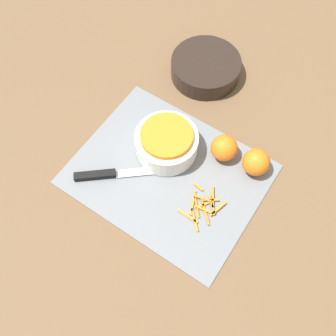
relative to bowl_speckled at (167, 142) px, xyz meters
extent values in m
plane|color=brown|center=(0.04, -0.06, -0.04)|extent=(4.00, 4.00, 0.00)
cube|color=slate|center=(0.04, -0.06, -0.04)|extent=(0.48, 0.38, 0.01)
cylinder|color=silver|center=(0.00, 0.00, -0.01)|extent=(0.17, 0.17, 0.06)
cylinder|color=orange|center=(0.00, 0.00, 0.03)|extent=(0.14, 0.14, 0.02)
cylinder|color=black|center=(-0.05, 0.28, -0.01)|extent=(0.20, 0.20, 0.06)
cube|color=black|center=(-0.11, -0.17, -0.03)|extent=(0.09, 0.08, 0.02)
cube|color=silver|center=(-0.01, -0.09, -0.04)|extent=(0.12, 0.11, 0.00)
sphere|color=orange|center=(0.22, 0.08, 0.00)|extent=(0.07, 0.07, 0.07)
sphere|color=orange|center=(0.13, 0.07, 0.00)|extent=(0.07, 0.07, 0.07)
cube|color=orange|center=(0.13, -0.05, -0.04)|extent=(0.03, 0.01, 0.00)
cube|color=orange|center=(0.17, -0.06, -0.03)|extent=(0.04, 0.03, 0.00)
cube|color=orange|center=(0.18, -0.05, -0.03)|extent=(0.03, 0.05, 0.00)
cube|color=orange|center=(0.17, -0.08, -0.04)|extent=(0.03, 0.05, 0.00)
cube|color=orange|center=(0.15, -0.13, -0.04)|extent=(0.06, 0.01, 0.00)
cube|color=orange|center=(0.18, -0.09, -0.04)|extent=(0.06, 0.06, 0.00)
cube|color=orange|center=(0.18, -0.07, -0.03)|extent=(0.04, 0.04, 0.00)
cube|color=orange|center=(0.14, -0.09, -0.04)|extent=(0.03, 0.06, 0.00)
cube|color=orange|center=(0.17, -0.13, -0.04)|extent=(0.05, 0.05, 0.00)
cube|color=orange|center=(0.16, -0.07, -0.03)|extent=(0.04, 0.02, 0.00)
cube|color=orange|center=(0.16, -0.10, -0.04)|extent=(0.04, 0.05, 0.00)
cube|color=orange|center=(0.20, -0.07, -0.03)|extent=(0.02, 0.05, 0.00)
cube|color=orange|center=(0.18, -0.09, -0.03)|extent=(0.05, 0.01, 0.00)
camera|label=1|loc=(0.30, -0.44, 0.88)|focal=42.00mm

